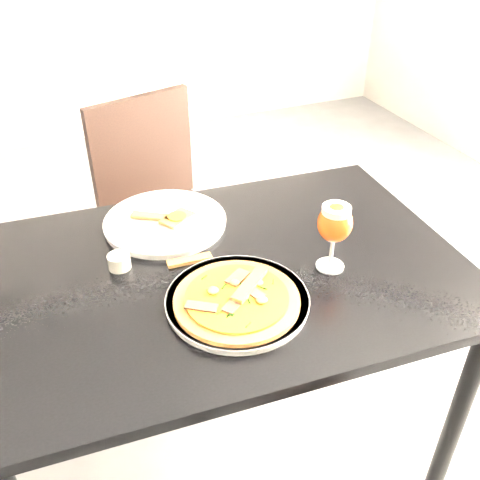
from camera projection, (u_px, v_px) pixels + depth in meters
name	position (u px, v px, depth m)	size (l,w,h in m)	color
dining_table	(224.00, 295.00, 1.38)	(1.24, 0.87, 0.75)	black
chair_far	(165.00, 213.00, 2.00)	(0.53, 0.53, 0.92)	black
plate_main	(237.00, 301.00, 1.21)	(0.32, 0.32, 0.02)	silver
pizza	(237.00, 299.00, 1.19)	(0.28, 0.28, 0.03)	brown
plate_second	(165.00, 222.00, 1.49)	(0.34, 0.34, 0.02)	silver
crust_scraps	(169.00, 217.00, 1.48)	(0.17, 0.13, 0.01)	brown
loose_crust	(190.00, 260.00, 1.35)	(0.11, 0.03, 0.01)	brown
sauce_cup	(119.00, 261.00, 1.32)	(0.06, 0.06, 0.04)	beige
beer_glass	(335.00, 224.00, 1.26)	(0.08, 0.08, 0.18)	#B5BBBE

